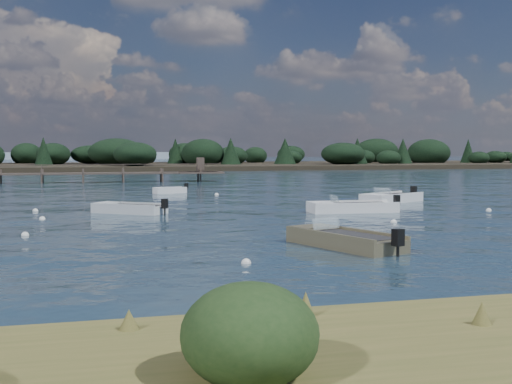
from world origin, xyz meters
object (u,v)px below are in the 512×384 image
object	(u,v)px
dinghy_mid_white_b	(392,200)
dinghy_mid_grey	(129,210)
dinghy_mid_white_a	(352,209)
tender_far_white	(170,192)
dinghy_near_olive	(344,243)

from	to	relation	value
dinghy_mid_white_b	dinghy_mid_grey	bearing A→B (deg)	-169.79
dinghy_mid_white_a	dinghy_mid_grey	world-z (taller)	dinghy_mid_white_a
tender_far_white	dinghy_mid_white_b	distance (m)	18.76
dinghy_near_olive	dinghy_mid_white_b	bearing A→B (deg)	59.02
dinghy_near_olive	dinghy_mid_white_b	xyz separation A→B (m)	(10.87, 18.11, 0.01)
tender_far_white	dinghy_mid_white_a	bearing A→B (deg)	-65.59
dinghy_mid_grey	dinghy_mid_white_b	xyz separation A→B (m)	(17.95, 3.23, 0.02)
dinghy_near_olive	dinghy_mid_white_b	distance (m)	21.13
dinghy_mid_white_a	dinghy_near_olive	distance (m)	13.52
tender_far_white	dinghy_mid_white_a	distance (m)	20.33
dinghy_near_olive	dinghy_mid_white_b	size ratio (longest dim) A/B	1.00
tender_far_white	dinghy_mid_grey	size ratio (longest dim) A/B	0.70
dinghy_mid_white_a	dinghy_near_olive	xyz separation A→B (m)	(-5.51, -12.34, 0.00)
dinghy_mid_white_a	dinghy_mid_white_b	distance (m)	7.88
dinghy_mid_grey	tender_far_white	bearing A→B (deg)	75.33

